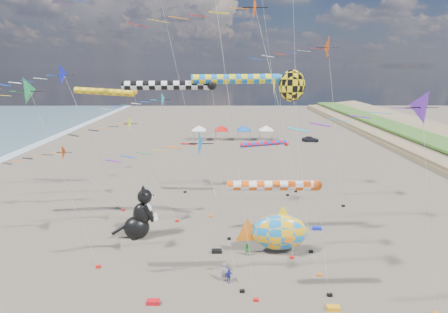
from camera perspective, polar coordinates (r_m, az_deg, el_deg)
name	(u,v)px	position (r m, az deg, el deg)	size (l,w,h in m)	color
delta_kite_1	(150,103)	(44.28, -11.97, 8.55)	(10.24, 1.98, 13.05)	#1899C1
delta_kite_2	(328,49)	(40.01, 16.60, 16.50)	(10.63, 2.66, 19.43)	#CE490C
delta_kite_3	(182,151)	(23.08, -6.80, 0.83)	(9.40, 1.91, 11.96)	blue
delta_kite_4	(70,153)	(41.81, -23.80, 0.53)	(10.71, 1.90, 8.16)	#DA4308
delta_kite_5	(253,10)	(24.64, 4.72, 22.78)	(12.44, 1.98, 21.02)	#F04A01
delta_kite_7	(14,95)	(29.72, -31.02, 8.64)	(11.11, 2.26, 15.51)	#1E9248
delta_kite_9	(397,110)	(22.28, 26.46, 6.81)	(10.16, 2.00, 15.02)	#6227AA
delta_kite_11	(68,78)	(34.96, -24.13, 11.67)	(10.61, 2.07, 16.45)	#1217C7
delta_kite_12	(128,129)	(36.12, -15.47, 4.31)	(9.30, 1.57, 11.23)	#DBF921
windsock_0	(277,186)	(23.41, 8.69, -4.82)	(7.64, 0.71, 8.81)	#EB5210
windsock_1	(240,80)	(30.53, 2.68, 12.43)	(9.18, 0.86, 15.47)	blue
windsock_2	(266,144)	(44.68, 6.85, 2.02)	(7.60, 0.62, 6.86)	red
windsock_3	(108,92)	(44.10, -18.42, 9.92)	(8.68, 0.81, 13.57)	gold
windsock_4	(172,86)	(30.68, -8.42, 11.31)	(9.26, 0.81, 14.92)	black
angelfish_kite	(290,87)	(30.46, 10.68, 11.07)	(3.74, 3.02, 15.82)	yellow
cat_inflatable	(139,212)	(34.81, -13.78, -8.81)	(3.77, 1.89, 5.09)	black
fish_inflatable	(279,232)	(31.68, 8.93, -12.08)	(6.57, 2.32, 4.51)	#1684D7
person_adult	(225,272)	(28.21, 0.11, -18.40)	(0.55, 0.36, 1.51)	gray
child_green	(247,250)	(31.58, 3.84, -14.92)	(0.56, 0.44, 1.16)	#218728
child_blue	(229,276)	(28.16, 0.79, -18.92)	(0.67, 0.28, 1.14)	#2A2CA7
kite_bag_0	(217,251)	(32.16, -1.19, -15.19)	(0.90, 0.44, 0.30)	black
kite_bag_1	(317,228)	(37.36, 14.94, -11.26)	(0.90, 0.44, 0.30)	#1423CC
kite_bag_2	(153,302)	(26.82, -11.47, -22.27)	(0.90, 0.44, 0.30)	red
kite_bag_3	(333,308)	(26.93, 17.40, -22.53)	(0.90, 0.44, 0.30)	orange
tent_row	(233,126)	(77.99, 1.42, 4.98)	(19.20, 4.20, 3.80)	white
parked_car	(310,139)	(78.90, 13.91, 2.80)	(1.46, 3.64, 1.24)	#26262D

